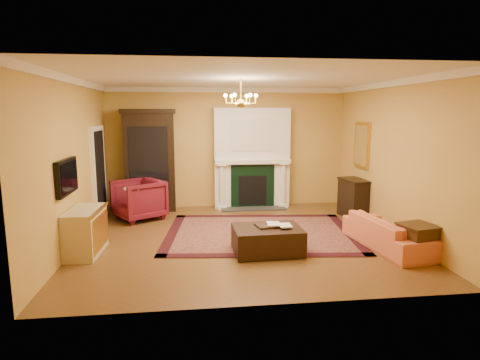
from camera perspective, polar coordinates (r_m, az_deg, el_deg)
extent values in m
cube|color=brown|center=(7.80, 0.10, -8.31)|extent=(6.00, 5.50, 0.02)
cube|color=white|center=(7.45, 0.11, 14.37)|extent=(6.00, 5.50, 0.02)
cube|color=#B98642|center=(10.21, -1.79, 4.58)|extent=(6.00, 0.02, 3.00)
cube|color=#B98642|center=(4.78, 4.14, -1.12)|extent=(6.00, 0.02, 3.00)
cube|color=#B98642|center=(7.72, -22.69, 2.23)|extent=(0.02, 5.50, 3.00)
cube|color=#B98642|center=(8.39, 20.98, 2.88)|extent=(0.02, 5.50, 3.00)
cube|color=white|center=(10.14, 1.68, 3.13)|extent=(1.90, 0.32, 2.50)
cube|color=silver|center=(9.92, 1.85, 6.46)|extent=(1.10, 0.01, 0.80)
cube|color=black|center=(10.08, 1.81, -0.94)|extent=(1.10, 0.02, 1.10)
cube|color=black|center=(10.09, 1.81, -1.50)|extent=(0.70, 0.02, 0.75)
cube|color=#333333|center=(10.07, 1.90, -4.03)|extent=(1.60, 0.50, 0.04)
cube|color=white|center=(10.09, 1.73, 2.70)|extent=(1.90, 0.44, 0.10)
cylinder|color=white|center=(9.97, -2.62, -0.82)|extent=(0.14, 0.14, 1.18)
cylinder|color=white|center=(10.20, 6.15, -0.63)|extent=(0.14, 0.14, 1.18)
cube|color=white|center=(10.14, -1.81, 12.69)|extent=(6.00, 0.08, 0.12)
cube|color=white|center=(7.67, -23.03, 12.97)|extent=(0.08, 5.50, 0.12)
cube|color=white|center=(8.34, 21.27, 12.74)|extent=(0.08, 5.50, 0.12)
cube|color=silver|center=(9.40, -19.46, 0.84)|extent=(0.08, 1.05, 2.10)
cube|color=black|center=(9.39, -19.24, 0.67)|extent=(0.02, 0.85, 1.95)
cube|color=black|center=(7.15, -23.43, 0.44)|extent=(0.08, 0.95, 0.58)
cube|color=black|center=(7.14, -23.09, 0.45)|extent=(0.01, 0.85, 0.48)
cube|color=gold|center=(9.62, 16.94, 4.76)|extent=(0.05, 0.76, 1.05)
cube|color=white|center=(9.61, 16.79, 4.77)|extent=(0.01, 0.62, 0.90)
cylinder|color=gold|center=(7.44, 0.10, 12.76)|extent=(0.03, 0.03, 0.40)
sphere|color=gold|center=(7.43, 0.10, 10.83)|extent=(0.16, 0.16, 0.16)
sphere|color=#FFE5B2|center=(7.47, 2.28, 11.89)|extent=(0.07, 0.07, 0.07)
sphere|color=#FFE5B2|center=(7.69, 0.94, 11.83)|extent=(0.07, 0.07, 0.07)
sphere|color=#FFE5B2|center=(7.66, -1.18, 11.84)|extent=(0.07, 0.07, 0.07)
sphere|color=#FFE5B2|center=(7.41, -2.09, 11.92)|extent=(0.07, 0.07, 0.07)
sphere|color=#FFE5B2|center=(7.18, -0.79, 12.00)|extent=(0.07, 0.07, 0.07)
sphere|color=#FFE5B2|center=(7.21, 1.47, 11.98)|extent=(0.07, 0.07, 0.07)
cube|color=#410E1A|center=(8.11, 2.92, -7.50)|extent=(3.99, 3.16, 0.01)
cube|color=black|center=(9.99, -12.69, 2.41)|extent=(1.21, 0.60, 2.36)
imported|color=maroon|center=(9.31, -14.23, -2.45)|extent=(1.28, 1.30, 0.99)
cylinder|color=black|center=(9.13, -14.66, -5.75)|extent=(0.31, 0.31, 0.04)
cylinder|color=black|center=(9.05, -14.76, -3.49)|extent=(0.07, 0.07, 0.70)
cylinder|color=white|center=(8.97, -14.86, -1.18)|extent=(0.44, 0.44, 0.03)
cube|color=#BAAF88|center=(7.36, -21.12, -6.85)|extent=(0.53, 1.06, 0.77)
imported|color=#E56D48|center=(7.63, 20.25, -6.38)|extent=(0.79, 1.94, 0.74)
cube|color=#361F0E|center=(7.22, 23.89, -8.21)|extent=(0.58, 0.58, 0.57)
cube|color=black|center=(9.58, 15.90, -2.60)|extent=(0.53, 0.82, 0.86)
cube|color=black|center=(6.98, 3.92, -8.44)|extent=(1.18, 0.87, 0.43)
cube|color=black|center=(6.98, 4.14, -6.47)|extent=(0.49, 0.41, 0.03)
imported|color=gray|center=(6.92, 3.91, -5.23)|extent=(0.22, 0.04, 0.30)
imported|color=gray|center=(6.86, 5.61, -5.42)|extent=(0.21, 0.02, 0.28)
cylinder|color=gray|center=(10.00, -2.29, 3.18)|extent=(0.11, 0.11, 0.09)
cone|color=black|center=(9.97, -2.30, 4.43)|extent=(0.16, 0.16, 0.35)
cylinder|color=gray|center=(10.17, 4.65, 3.24)|extent=(0.10, 0.10, 0.08)
cone|color=black|center=(10.15, 4.67, 4.36)|extent=(0.15, 0.15, 0.31)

